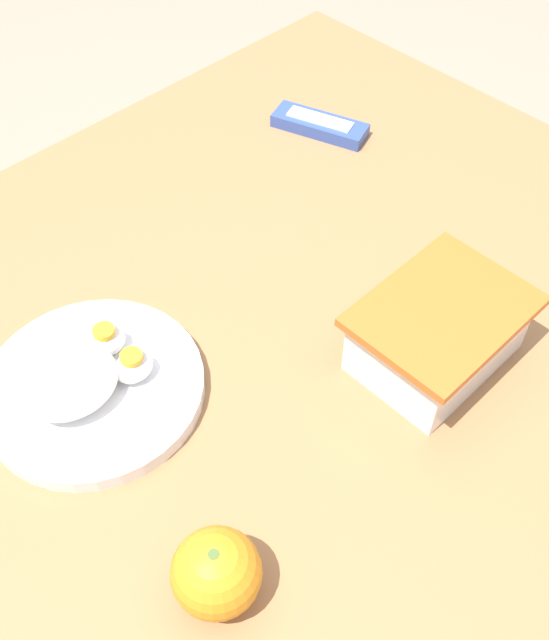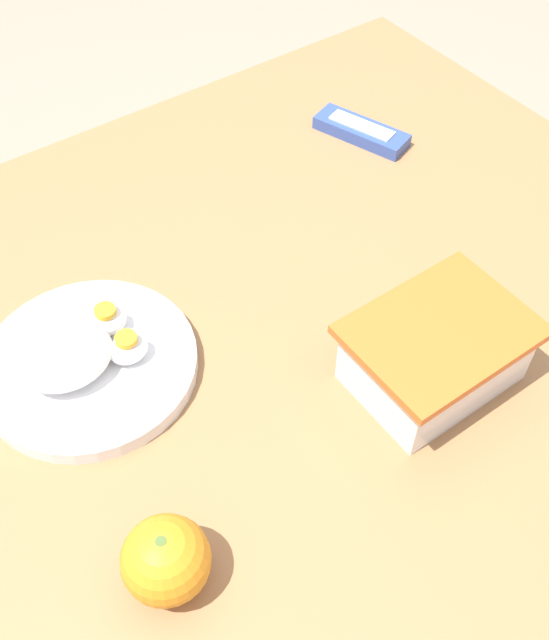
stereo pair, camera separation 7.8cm
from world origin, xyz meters
name	(u,v)px [view 1 (the left image)]	position (x,y,z in m)	size (l,w,h in m)	color
ground_plane	(284,590)	(0.00, 0.00, 0.00)	(10.00, 10.00, 0.00)	gray
table	(289,397)	(0.00, 0.00, 0.61)	(1.09, 0.96, 0.71)	#996B42
food_container	(437,337)	(-0.10, 0.11, 0.74)	(0.17, 0.13, 0.08)	white
orange_fruit	(216,573)	(0.23, 0.14, 0.74)	(0.08, 0.08, 0.08)	orange
rice_plate	(90,384)	(0.19, -0.10, 0.72)	(0.22, 0.22, 0.06)	white
candy_bar	(320,125)	(-0.30, -0.24, 0.72)	(0.09, 0.14, 0.02)	#334C9E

